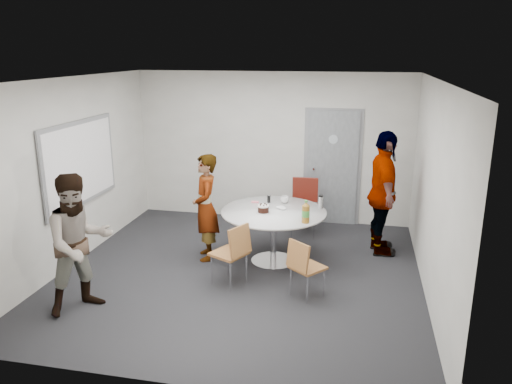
% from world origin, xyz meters
% --- Properties ---
extents(floor, '(5.00, 5.00, 0.00)m').
position_xyz_m(floor, '(0.00, 0.00, 0.00)').
color(floor, black).
rests_on(floor, ground).
extents(ceiling, '(5.00, 5.00, 0.00)m').
position_xyz_m(ceiling, '(0.00, 0.00, 2.70)').
color(ceiling, silver).
rests_on(ceiling, wall_back).
extents(wall_back, '(5.00, 0.00, 5.00)m').
position_xyz_m(wall_back, '(0.00, 2.50, 1.35)').
color(wall_back, silver).
rests_on(wall_back, floor).
extents(wall_left, '(0.00, 5.00, 5.00)m').
position_xyz_m(wall_left, '(-2.50, 0.00, 1.35)').
color(wall_left, silver).
rests_on(wall_left, floor).
extents(wall_right, '(0.00, 5.00, 5.00)m').
position_xyz_m(wall_right, '(2.50, 0.00, 1.35)').
color(wall_right, silver).
rests_on(wall_right, floor).
extents(wall_front, '(5.00, 0.00, 5.00)m').
position_xyz_m(wall_front, '(0.00, -2.50, 1.35)').
color(wall_front, silver).
rests_on(wall_front, floor).
extents(door, '(1.02, 0.17, 2.12)m').
position_xyz_m(door, '(1.10, 2.48, 1.03)').
color(door, slate).
rests_on(door, wall_back).
extents(whiteboard, '(0.04, 1.90, 1.25)m').
position_xyz_m(whiteboard, '(-2.46, 0.20, 1.45)').
color(whiteboard, gray).
rests_on(whiteboard, wall_left).
extents(table, '(1.54, 1.54, 1.12)m').
position_xyz_m(table, '(0.41, 0.50, 0.69)').
color(table, silver).
rests_on(table, floor).
extents(chair_near_left, '(0.58, 0.56, 0.86)m').
position_xyz_m(chair_near_left, '(0.01, -0.37, 0.52)').
color(chair_near_left, brown).
rests_on(chair_near_left, floor).
extents(chair_near_right, '(0.54, 0.54, 0.78)m').
position_xyz_m(chair_near_right, '(0.96, -0.52, 0.47)').
color(chair_near_right, brown).
rests_on(chair_near_right, floor).
extents(chair_far, '(0.48, 0.52, 0.96)m').
position_xyz_m(chair_far, '(0.69, 1.83, 0.59)').
color(chair_far, maroon).
rests_on(chair_far, floor).
extents(person_main, '(0.57, 0.69, 1.61)m').
position_xyz_m(person_main, '(-0.63, 0.45, 0.80)').
color(person_main, '#A5C6EA').
rests_on(person_main, floor).
extents(person_left, '(1.02, 1.05, 1.70)m').
position_xyz_m(person_left, '(-1.63, -1.34, 0.85)').
color(person_left, white).
rests_on(person_left, floor).
extents(person_right, '(0.63, 1.18, 1.92)m').
position_xyz_m(person_right, '(1.95, 1.20, 0.96)').
color(person_right, black).
rests_on(person_right, floor).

